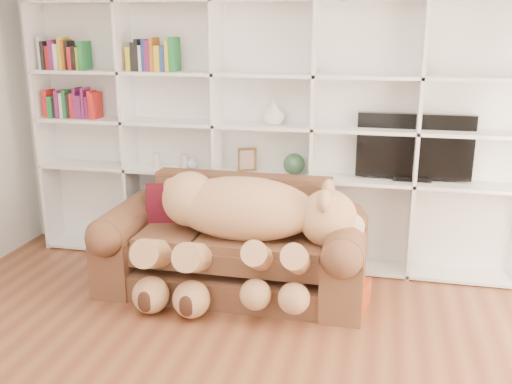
% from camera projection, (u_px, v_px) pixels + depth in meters
% --- Properties ---
extents(wall_back, '(5.00, 0.02, 2.70)m').
position_uv_depth(wall_back, '(269.00, 117.00, 5.26)').
color(wall_back, silver).
rests_on(wall_back, floor).
extents(bookshelf, '(4.43, 0.35, 2.40)m').
position_uv_depth(bookshelf, '(241.00, 123.00, 5.19)').
color(bookshelf, white).
rests_on(bookshelf, floor).
extents(sofa, '(2.18, 0.94, 0.92)m').
position_uv_depth(sofa, '(234.00, 250.00, 4.80)').
color(sofa, brown).
rests_on(sofa, floor).
extents(teddy_bear, '(1.74, 0.93, 1.01)m').
position_uv_depth(teddy_bear, '(242.00, 223.00, 4.52)').
color(teddy_bear, tan).
rests_on(teddy_bear, sofa).
extents(throw_pillow, '(0.42, 0.29, 0.40)m').
position_uv_depth(throw_pillow, '(169.00, 205.00, 4.99)').
color(throw_pillow, maroon).
rests_on(throw_pillow, sofa).
extents(gift_box, '(0.34, 0.32, 0.23)m').
position_uv_depth(gift_box, '(349.00, 295.00, 4.50)').
color(gift_box, '#AD3917').
rests_on(gift_box, floor).
extents(tv, '(0.98, 0.18, 0.58)m').
position_uv_depth(tv, '(414.00, 148.00, 4.91)').
color(tv, black).
rests_on(tv, bookshelf).
extents(picture_frame, '(0.17, 0.09, 0.22)m').
position_uv_depth(picture_frame, '(247.00, 159.00, 5.21)').
color(picture_frame, brown).
rests_on(picture_frame, bookshelf).
extents(green_vase, '(0.19, 0.19, 0.19)m').
position_uv_depth(green_vase, '(294.00, 164.00, 5.13)').
color(green_vase, '#2C5534').
rests_on(green_vase, bookshelf).
extents(figurine_tall, '(0.07, 0.07, 0.14)m').
position_uv_depth(figurine_tall, '(156.00, 160.00, 5.42)').
color(figurine_tall, beige).
rests_on(figurine_tall, bookshelf).
extents(figurine_short, '(0.08, 0.08, 0.14)m').
position_uv_depth(figurine_short, '(184.00, 161.00, 5.36)').
color(figurine_short, beige).
rests_on(figurine_short, bookshelf).
extents(snow_globe, '(0.09, 0.09, 0.09)m').
position_uv_depth(snow_globe, '(192.00, 164.00, 5.34)').
color(snow_globe, silver).
rests_on(snow_globe, bookshelf).
extents(shelf_vase, '(0.23, 0.23, 0.22)m').
position_uv_depth(shelf_vase, '(273.00, 112.00, 5.04)').
color(shelf_vase, white).
rests_on(shelf_vase, bookshelf).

